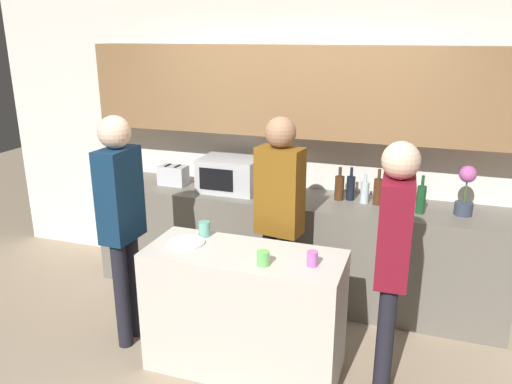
# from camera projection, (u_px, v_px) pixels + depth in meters

# --- Properties ---
(back_wall) EXTENTS (6.40, 0.40, 2.70)m
(back_wall) POSITION_uv_depth(u_px,v_px,m) (301.00, 123.00, 4.40)
(back_wall) COLOR silver
(back_wall) RESTS_ON ground_plane
(back_counter) EXTENTS (3.60, 0.62, 0.93)m
(back_counter) POSITION_uv_depth(u_px,v_px,m) (290.00, 246.00, 4.48)
(back_counter) COLOR #6B665B
(back_counter) RESTS_ON ground_plane
(kitchen_island) EXTENTS (1.35, 0.55, 0.89)m
(kitchen_island) POSITION_uv_depth(u_px,v_px,m) (244.00, 311.00, 3.46)
(kitchen_island) COLOR beige
(kitchen_island) RESTS_ON ground_plane
(microwave) EXTENTS (0.52, 0.39, 0.30)m
(microwave) POSITION_uv_depth(u_px,v_px,m) (230.00, 174.00, 4.47)
(microwave) COLOR #B7BABC
(microwave) RESTS_ON back_counter
(toaster) EXTENTS (0.26, 0.16, 0.18)m
(toaster) POSITION_uv_depth(u_px,v_px,m) (173.00, 175.00, 4.66)
(toaster) COLOR silver
(toaster) RESTS_ON back_counter
(potted_plant) EXTENTS (0.14, 0.14, 0.39)m
(potted_plant) POSITION_uv_depth(u_px,v_px,m) (466.00, 191.00, 3.85)
(potted_plant) COLOR #333D4C
(potted_plant) RESTS_ON back_counter
(bottle_0) EXTENTS (0.08, 0.08, 0.29)m
(bottle_0) POSITION_uv_depth(u_px,v_px,m) (339.00, 187.00, 4.23)
(bottle_0) COLOR #472814
(bottle_0) RESTS_ON back_counter
(bottle_1) EXTENTS (0.07, 0.07, 0.28)m
(bottle_1) POSITION_uv_depth(u_px,v_px,m) (351.00, 188.00, 4.23)
(bottle_1) COLOR black
(bottle_1) RESTS_ON back_counter
(bottle_2) EXTENTS (0.07, 0.07, 0.25)m
(bottle_2) POSITION_uv_depth(u_px,v_px,m) (365.00, 192.00, 4.16)
(bottle_2) COLOR silver
(bottle_2) RESTS_ON back_counter
(bottle_3) EXTENTS (0.08, 0.08, 0.30)m
(bottle_3) POSITION_uv_depth(u_px,v_px,m) (378.00, 191.00, 4.11)
(bottle_3) COLOR #472814
(bottle_3) RESTS_ON back_counter
(bottle_4) EXTENTS (0.08, 0.08, 0.24)m
(bottle_4) POSITION_uv_depth(u_px,v_px,m) (394.00, 193.00, 4.15)
(bottle_4) COLOR maroon
(bottle_4) RESTS_ON back_counter
(bottle_5) EXTENTS (0.08, 0.08, 0.33)m
(bottle_5) POSITION_uv_depth(u_px,v_px,m) (409.00, 191.00, 4.07)
(bottle_5) COLOR #472814
(bottle_5) RESTS_ON back_counter
(bottle_6) EXTENTS (0.07, 0.07, 0.31)m
(bottle_6) POSITION_uv_depth(u_px,v_px,m) (421.00, 199.00, 3.91)
(bottle_6) COLOR #194723
(bottle_6) RESTS_ON back_counter
(plate_on_island) EXTENTS (0.26, 0.26, 0.01)m
(plate_on_island) POSITION_uv_depth(u_px,v_px,m) (186.00, 242.00, 3.47)
(plate_on_island) COLOR white
(plate_on_island) RESTS_ON kitchen_island
(cup_0) EXTENTS (0.08, 0.08, 0.11)m
(cup_0) POSITION_uv_depth(u_px,v_px,m) (204.00, 229.00, 3.59)
(cup_0) COLOR #63AB97
(cup_0) RESTS_ON kitchen_island
(cup_1) EXTENTS (0.07, 0.07, 0.10)m
(cup_1) POSITION_uv_depth(u_px,v_px,m) (312.00, 259.00, 3.13)
(cup_1) COLOR #C15EBD
(cup_1) RESTS_ON kitchen_island
(cup_2) EXTENTS (0.08, 0.08, 0.09)m
(cup_2) POSITION_uv_depth(u_px,v_px,m) (263.00, 258.00, 3.14)
(cup_2) COLOR #68CC5F
(cup_2) RESTS_ON kitchen_island
(person_left) EXTENTS (0.23, 0.35, 1.76)m
(person_left) POSITION_uv_depth(u_px,v_px,m) (121.00, 212.00, 3.60)
(person_left) COLOR black
(person_left) RESTS_ON ground_plane
(person_center) EXTENTS (0.22, 0.35, 1.70)m
(person_center) POSITION_uv_depth(u_px,v_px,m) (393.00, 252.00, 3.04)
(person_center) COLOR black
(person_center) RESTS_ON ground_plane
(person_right) EXTENTS (0.37, 0.24, 1.73)m
(person_right) POSITION_uv_depth(u_px,v_px,m) (279.00, 208.00, 3.74)
(person_right) COLOR black
(person_right) RESTS_ON ground_plane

